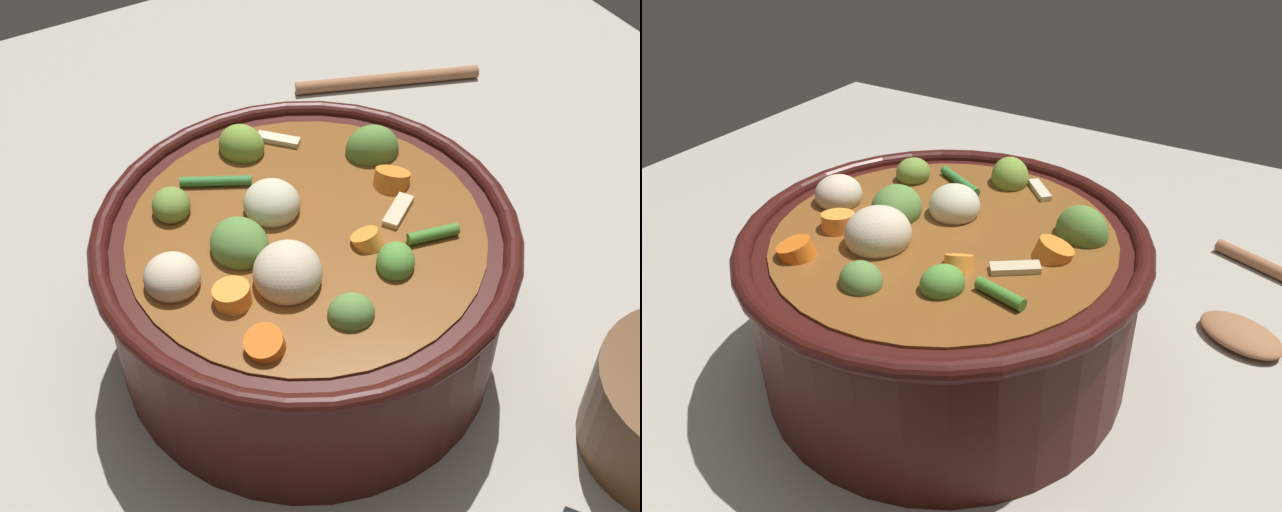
# 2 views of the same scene
# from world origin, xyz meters

# --- Properties ---
(ground_plane) EXTENTS (1.10, 1.10, 0.00)m
(ground_plane) POSITION_xyz_m (0.00, 0.00, 0.00)
(ground_plane) COLOR #9E998E
(cooking_pot) EXTENTS (0.30, 0.30, 0.15)m
(cooking_pot) POSITION_xyz_m (-0.00, 0.00, 0.07)
(cooking_pot) COLOR #38110F
(cooking_pot) RESTS_ON ground_plane
(wooden_spoon) EXTENTS (0.19, 0.18, 0.01)m
(wooden_spoon) POSITION_xyz_m (0.22, 0.20, 0.01)
(wooden_spoon) COLOR #94603E
(wooden_spoon) RESTS_ON ground_plane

